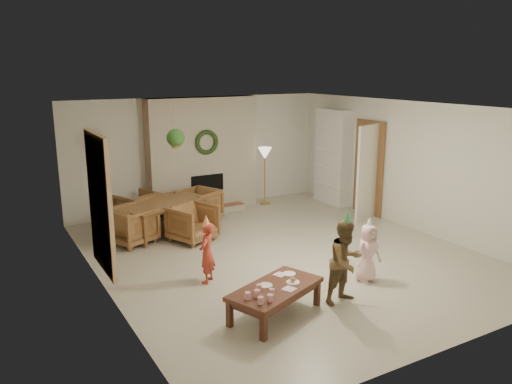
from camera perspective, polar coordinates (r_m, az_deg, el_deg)
floor at (r=8.83m, az=3.00°, el=-6.94°), size 7.00×7.00×0.00m
ceiling at (r=8.28m, az=3.22°, el=9.45°), size 7.00×7.00×0.00m
wall_back at (r=11.51m, az=-6.40°, el=4.35°), size 7.00×0.00×7.00m
wall_front at (r=5.96m, az=21.75°, el=-5.58°), size 7.00×0.00×7.00m
wall_left at (r=7.33m, az=-17.01°, el=-1.63°), size 0.00×7.00×7.00m
wall_right at (r=10.38m, az=17.19°, el=2.78°), size 0.00×7.00×7.00m
fireplace_mass at (r=11.33m, az=-5.99°, el=4.21°), size 2.50×0.40×2.50m
fireplace_hearth at (r=11.28m, az=-5.12°, el=-2.02°), size 1.60×0.30×0.12m
fireplace_firebox at (r=11.33m, az=-5.52°, el=0.09°), size 0.75×0.12×0.75m
fireplace_wreath at (r=11.08m, az=-5.55°, el=5.57°), size 0.54×0.10×0.54m
floor_lamp_base at (r=11.97m, az=0.98°, el=-1.26°), size 0.25×0.25×0.03m
floor_lamp_post at (r=11.83m, az=0.99°, el=1.60°), size 0.03×0.03×1.20m
floor_lamp_shade at (r=11.72m, az=1.00°, el=4.36°), size 0.32×0.32×0.27m
bookshelf_carcass at (r=11.96m, az=8.59°, el=3.91°), size 0.30×1.00×2.20m
bookshelf_shelf_a at (r=12.08m, az=8.40°, el=0.86°), size 0.30×0.92×0.03m
bookshelf_shelf_b at (r=11.99m, az=8.47°, el=2.72°), size 0.30×0.92×0.03m
bookshelf_shelf_c at (r=11.92m, az=8.54°, el=4.61°), size 0.30×0.92×0.03m
bookshelf_shelf_d at (r=11.87m, az=8.61°, el=6.52°), size 0.30×0.92×0.03m
books_row_lower at (r=11.92m, az=8.80°, el=1.37°), size 0.20×0.40×0.24m
books_row_mid at (r=11.99m, az=8.27°, el=3.41°), size 0.20×0.44×0.24m
books_row_upper at (r=11.82m, az=8.78°, el=5.16°), size 0.20×0.36×0.22m
door_frame at (r=11.23m, az=12.53°, el=2.67°), size 0.05×0.86×2.04m
door_leaf at (r=10.71m, az=12.37°, el=2.04°), size 0.77×0.32×2.00m
curtain_panel at (r=7.53m, az=-17.07°, el=-1.24°), size 0.06×1.20×2.00m
dining_table at (r=9.98m, az=-10.24°, el=-2.82°), size 2.00×1.58×0.62m
dining_chair_near at (r=9.43m, az=-7.09°, el=-3.48°), size 0.96×0.97×0.68m
dining_chair_far at (r=10.54m, az=-13.07°, el=-1.88°), size 0.96×0.97×0.68m
dining_chair_left at (r=9.50m, az=-13.70°, el=-3.65°), size 0.97×0.96×0.68m
dining_chair_right at (r=10.61m, az=-6.40°, el=-1.49°), size 0.97×0.96×0.68m
hanging_plant_cord at (r=9.07m, az=-9.05°, el=7.46°), size 0.01×0.01×0.70m
hanging_plant_pot at (r=9.11m, az=-8.97°, el=5.28°), size 0.16×0.16×0.12m
hanging_plant_foliage at (r=9.10m, az=-9.00°, el=6.02°), size 0.32×0.32×0.32m
coffee_table_top at (r=6.63m, az=2.19°, el=-10.79°), size 1.45×1.08×0.06m
coffee_table_apron at (r=6.66m, az=2.18°, el=-11.34°), size 1.32×0.95×0.08m
coffee_leg_fl at (r=6.15m, az=0.86°, el=-14.92°), size 0.09×0.09×0.34m
coffee_leg_fr at (r=7.02m, az=6.86°, el=-11.19°), size 0.09×0.09×0.34m
coffee_leg_bl at (r=6.45m, az=-2.97°, el=-13.49°), size 0.09×0.09×0.34m
coffee_leg_br at (r=7.29m, az=3.26°, el=-10.16°), size 0.09×0.09×0.34m
cup_a at (r=6.15m, az=0.53°, el=-12.04°), size 0.09×0.09×0.09m
cup_b at (r=6.26m, az=-0.94°, el=-11.54°), size 0.09×0.09×0.09m
cup_c at (r=6.21m, az=1.59°, el=-11.78°), size 0.09×0.09×0.09m
cup_d at (r=6.32m, az=0.12°, el=-11.30°), size 0.09×0.09×0.09m
cup_e at (r=6.35m, az=1.78°, el=-11.16°), size 0.09×0.09×0.09m
cup_f at (r=6.46m, az=0.33°, el=-10.70°), size 0.09×0.09×0.09m
plate_a at (r=6.64m, az=1.09°, el=-10.40°), size 0.23×0.23×0.01m
plate_b at (r=6.75m, az=4.16°, el=-10.03°), size 0.23×0.23×0.01m
plate_c at (r=7.00m, az=3.74°, el=-9.11°), size 0.23×0.23×0.01m
food_scoop at (r=6.73m, az=4.17°, el=-9.73°), size 0.09×0.09×0.07m
napkin_left at (r=6.55m, az=3.75°, el=-10.78°), size 0.19×0.19×0.01m
napkin_right at (r=6.97m, az=2.71°, el=-9.22°), size 0.19×0.19×0.01m
child_red at (r=7.59m, az=-5.52°, el=-6.80°), size 0.40×0.39×0.92m
party_hat_red at (r=7.43m, az=-5.61°, el=-3.18°), size 0.17×0.17×0.18m
child_plaid at (r=7.02m, az=10.02°, el=-7.67°), size 0.61×0.51×1.16m
party_hat_plaid at (r=6.82m, az=10.24°, el=-2.79°), size 0.16×0.16×0.19m
child_pink at (r=7.80m, az=12.42°, el=-6.67°), size 0.43×0.28×0.88m
party_hat_pink at (r=7.64m, az=12.61°, el=-3.31°), size 0.13×0.13×0.16m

